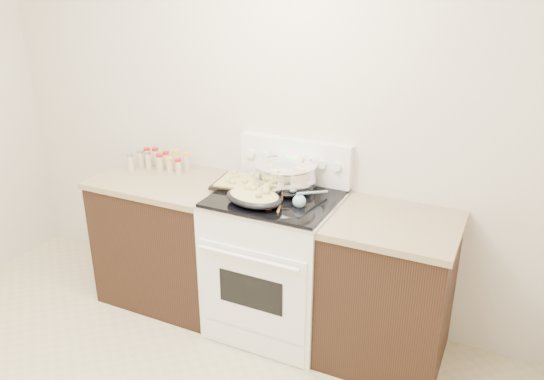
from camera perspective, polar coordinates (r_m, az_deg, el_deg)
The scene contains 10 objects.
room_shell at distance 2.13m, azimuth -25.52°, elevation 6.65°, with size 4.10×3.60×2.75m.
counter_left at distance 3.84m, azimuth -10.87°, elevation -5.14°, with size 0.93×0.67×0.92m.
counter_right at distance 3.26m, azimuth 12.32°, elevation -10.56°, with size 0.73×0.67×0.92m.
kitchen_range at distance 3.44m, azimuth 0.40°, elevation -7.59°, with size 0.78×0.73×1.22m.
mixing_bowl at distance 3.29m, azimuth 1.43°, elevation 1.45°, with size 0.50×0.50×0.23m.
roasting_pan at distance 3.10m, azimuth -1.91°, elevation -0.70°, with size 0.41×0.33×0.11m.
baking_sheet at distance 3.39m, azimuth -2.40°, elevation 0.73°, with size 0.48×0.36×0.06m.
wooden_spoon at distance 3.08m, azimuth 0.12°, elevation -1.59°, with size 0.11×0.28×0.04m.
blue_ladle at distance 3.09m, azimuth 3.13°, elevation -1.10°, with size 0.14×0.26×0.10m.
spice_jars at distance 3.83m, azimuth -11.99°, elevation 3.15°, with size 0.39×0.24×0.13m.
Camera 1 is at (1.63, -1.28, 2.19)m, focal length 35.00 mm.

